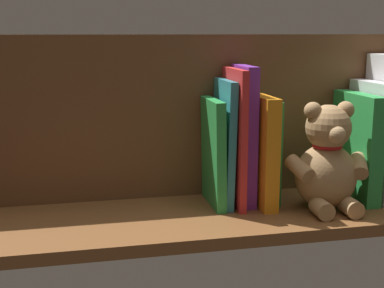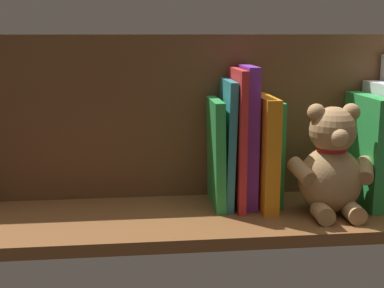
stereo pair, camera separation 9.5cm
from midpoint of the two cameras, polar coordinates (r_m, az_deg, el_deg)
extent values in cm
cube|color=brown|center=(99.20, 2.78, -7.99)|extent=(113.40, 26.80, 2.20)
cube|color=brown|center=(105.57, 1.91, 2.92)|extent=(113.40, 1.50, 32.30)
cube|color=silver|center=(109.88, 22.32, -0.04)|extent=(3.07, 15.76, 23.18)
cube|color=green|center=(108.51, 20.63, -0.63)|extent=(3.06, 15.63, 21.03)
ellipsoid|color=tan|center=(101.61, 17.27, -3.75)|extent=(12.16, 10.99, 12.31)
sphere|color=tan|center=(99.58, 17.61, 1.43)|extent=(8.46, 8.46, 8.46)
sphere|color=tan|center=(100.28, 19.41, 3.22)|extent=(3.27, 3.27, 3.27)
sphere|color=tan|center=(97.96, 15.99, 3.24)|extent=(3.27, 3.27, 3.27)
sphere|color=tan|center=(96.42, 18.35, 0.66)|extent=(3.27, 3.27, 3.27)
cylinder|color=tan|center=(101.96, 20.73, -2.69)|extent=(4.99, 6.69, 4.55)
cylinder|color=tan|center=(97.71, 14.47, -2.90)|extent=(4.56, 6.63, 4.55)
cylinder|color=tan|center=(99.34, 19.69, -7.00)|extent=(3.48, 4.76, 3.27)
cylinder|color=tan|center=(97.30, 16.67, -7.20)|extent=(3.48, 4.76, 3.27)
torus|color=red|center=(100.22, 17.48, -0.47)|extent=(5.87, 5.87, 0.96)
cube|color=green|center=(104.30, 11.45, -0.86)|extent=(1.39, 10.56, 20.01)
cube|color=orange|center=(101.73, 10.42, -0.83)|extent=(2.76, 14.23, 21.09)
cube|color=purple|center=(101.78, 8.66, 0.82)|extent=(2.18, 11.23, 26.60)
cube|color=red|center=(100.36, 7.59, 0.56)|extent=(1.30, 13.17, 26.14)
cube|color=teal|center=(100.79, 6.47, 0.02)|extent=(1.99, 11.83, 24.04)
cube|color=green|center=(100.54, 5.31, -1.02)|extent=(2.26, 12.23, 20.50)
camera|label=1|loc=(0.05, -87.14, 0.61)|focal=49.53mm
camera|label=2|loc=(0.05, 92.86, -0.61)|focal=49.53mm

